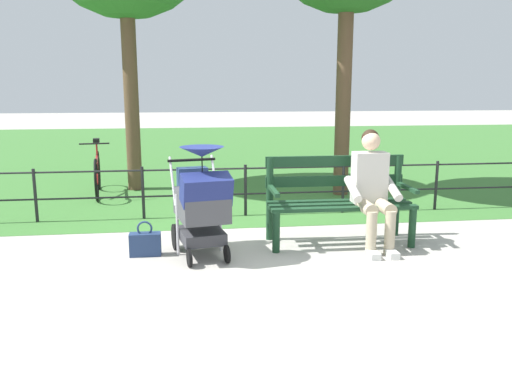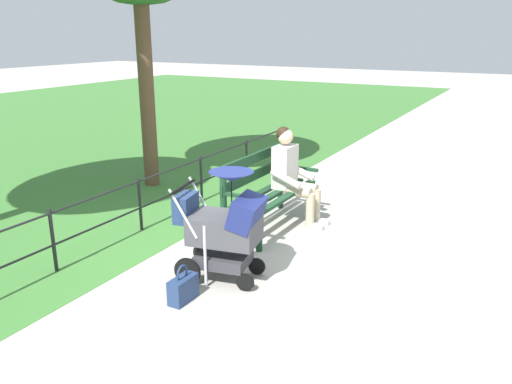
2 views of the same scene
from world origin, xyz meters
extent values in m
plane|color=#ADA89E|center=(0.00, 0.00, 0.00)|extent=(60.00, 60.00, 0.00)
cube|color=#193D23|center=(-0.90, -0.18, 0.45)|extent=(1.60, 0.12, 0.04)
cube|color=#193D23|center=(-0.90, 0.00, 0.45)|extent=(1.60, 0.12, 0.04)
cube|color=#193D23|center=(-0.89, 0.18, 0.45)|extent=(1.60, 0.12, 0.04)
cube|color=#193D23|center=(-0.90, -0.28, 0.67)|extent=(1.60, 0.05, 0.12)
cube|color=#193D23|center=(-0.90, -0.28, 0.90)|extent=(1.60, 0.05, 0.12)
cylinder|color=#193D23|center=(-1.64, 0.21, 0.23)|extent=(0.08, 0.08, 0.45)
cylinder|color=#193D23|center=(-1.65, -0.27, 0.47)|extent=(0.08, 0.08, 0.95)
cube|color=#193D23|center=(-1.65, 0.01, 0.63)|extent=(0.06, 0.56, 0.04)
cylinder|color=#193D23|center=(-0.14, 0.19, 0.23)|extent=(0.08, 0.08, 0.45)
cylinder|color=#193D23|center=(-0.15, -0.29, 0.47)|extent=(0.08, 0.08, 0.95)
cube|color=#193D23|center=(-0.15, -0.01, 0.63)|extent=(0.06, 0.56, 0.04)
cylinder|color=tan|center=(-1.31, 0.22, 0.47)|extent=(0.14, 0.40, 0.14)
cylinder|color=tan|center=(-1.11, 0.22, 0.47)|extent=(0.14, 0.40, 0.14)
cylinder|color=tan|center=(-1.31, 0.42, 0.24)|extent=(0.11, 0.11, 0.47)
cylinder|color=tan|center=(-1.11, 0.42, 0.24)|extent=(0.11, 0.11, 0.47)
cube|color=silver|center=(-1.31, 0.50, 0.04)|extent=(0.10, 0.22, 0.07)
cube|color=silver|center=(-1.11, 0.50, 0.04)|extent=(0.10, 0.22, 0.07)
cube|color=beige|center=(-1.21, 0.00, 0.75)|extent=(0.36, 0.22, 0.56)
cylinder|color=beige|center=(-1.43, 0.12, 0.65)|extent=(0.09, 0.43, 0.23)
cylinder|color=beige|center=(-0.99, 0.12, 0.65)|extent=(0.09, 0.43, 0.23)
sphere|color=beige|center=(-1.21, 0.00, 1.15)|extent=(0.20, 0.20, 0.20)
sphere|color=black|center=(-1.21, -0.03, 1.18)|extent=(0.19, 0.19, 0.19)
cylinder|color=black|center=(0.47, -0.14, 0.14)|extent=(0.08, 0.28, 0.28)
cylinder|color=black|center=(0.92, -0.05, 0.14)|extent=(0.08, 0.28, 0.28)
cylinder|color=black|center=(0.40, 0.46, 0.09)|extent=(0.06, 0.18, 0.18)
cylinder|color=black|center=(0.77, 0.53, 0.09)|extent=(0.06, 0.18, 0.18)
cube|color=#38383D|center=(0.64, 0.20, 0.22)|extent=(0.51, 0.59, 0.12)
cylinder|color=silver|center=(0.43, 0.06, 0.33)|extent=(0.03, 0.03, 0.65)
cylinder|color=silver|center=(0.88, 0.15, 0.33)|extent=(0.03, 0.03, 0.65)
cube|color=#47474C|center=(0.64, 0.22, 0.55)|extent=(0.58, 0.76, 0.28)
cube|color=navy|center=(0.59, 0.46, 0.75)|extent=(0.53, 0.39, 0.33)
cylinder|color=black|center=(0.72, -0.21, 0.95)|extent=(0.52, 0.13, 0.03)
cylinder|color=silver|center=(0.48, -0.16, 0.75)|extent=(0.08, 0.30, 0.49)
cylinder|color=silver|center=(0.93, -0.07, 0.75)|extent=(0.08, 0.30, 0.49)
cone|color=navy|center=(0.62, 0.30, 1.10)|extent=(0.52, 0.52, 0.10)
cylinder|color=black|center=(0.62, 0.30, 0.92)|extent=(0.01, 0.01, 0.30)
cube|color=navy|center=(0.72, -0.19, 0.73)|extent=(0.34, 0.22, 0.28)
cube|color=navy|center=(1.22, 0.12, 0.12)|extent=(0.32, 0.14, 0.24)
torus|color=navy|center=(1.22, 0.12, 0.29)|extent=(0.16, 0.02, 0.16)
cylinder|color=black|center=(-4.08, -1.45, 0.35)|extent=(0.04, 0.04, 0.70)
cylinder|color=black|center=(-2.72, -1.45, 0.35)|extent=(0.04, 0.04, 0.70)
cylinder|color=black|center=(-1.36, -1.45, 0.35)|extent=(0.04, 0.04, 0.70)
cylinder|color=black|center=(0.00, -1.45, 0.35)|extent=(0.04, 0.04, 0.70)
cylinder|color=black|center=(1.36, -1.45, 0.35)|extent=(0.04, 0.04, 0.70)
cylinder|color=black|center=(0.00, -1.45, 0.65)|extent=(8.16, 0.02, 0.02)
cylinder|color=black|center=(0.00, -1.45, 0.30)|extent=(8.16, 0.02, 0.02)
cylinder|color=brown|center=(-1.69, -2.67, 1.61)|extent=(0.24, 0.24, 3.22)
camera|label=1|loc=(0.75, 5.44, 1.74)|focal=36.73mm
camera|label=2|loc=(4.72, 2.83, 2.44)|focal=36.23mm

